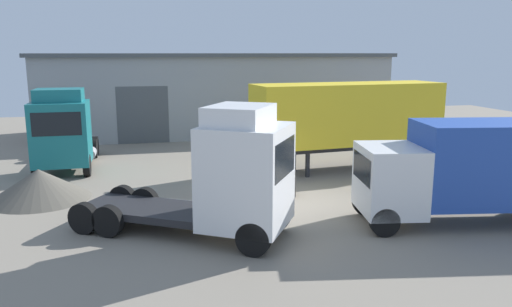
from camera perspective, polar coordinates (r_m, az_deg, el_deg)
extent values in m
plane|color=gray|center=(19.61, 3.08, -5.34)|extent=(60.00, 60.00, 0.00)
cube|color=#93999E|center=(36.03, -4.58, 6.68)|extent=(23.55, 6.99, 5.37)
cube|color=#474C51|center=(35.91, -4.65, 11.15)|extent=(24.05, 7.49, 0.25)
cube|color=#4C5156|center=(32.30, -12.80, 4.31)|extent=(3.20, 0.08, 3.60)
cube|color=#4C5156|center=(33.93, 5.03, 4.88)|extent=(3.20, 0.08, 3.60)
cube|color=silver|center=(14.98, -1.13, -2.55)|extent=(3.35, 3.38, 3.06)
cube|color=silver|center=(14.71, -1.89, 4.36)|extent=(2.53, 2.67, 0.60)
cube|color=black|center=(14.50, 3.22, -0.56)|extent=(1.16, 1.84, 1.10)
cube|color=#232326|center=(16.76, -12.18, -6.29)|extent=(4.79, 3.99, 0.24)
cylinder|color=#B2B2B7|center=(17.37, -8.76, -6.12)|extent=(1.23, 1.05, 0.56)
cylinder|color=black|center=(16.24, 2.21, -7.07)|extent=(1.02, 0.78, 1.01)
cylinder|color=black|center=(14.26, -0.29, -9.74)|extent=(1.02, 0.78, 1.01)
cylinder|color=black|center=(18.09, -12.57, -5.38)|extent=(1.02, 0.78, 1.01)
cylinder|color=black|center=(16.34, -16.54, -7.43)|extent=(1.02, 0.78, 1.01)
cylinder|color=black|center=(18.56, -14.97, -5.07)|extent=(1.02, 0.78, 1.01)
cylinder|color=black|center=(16.86, -19.08, -7.01)|extent=(1.02, 0.78, 1.01)
cube|color=yellow|center=(24.56, 10.45, 4.55)|extent=(9.52, 3.45, 2.87)
cube|color=#232326|center=(24.79, 10.32, 0.98)|extent=(9.44, 2.71, 0.24)
cube|color=#232326|center=(23.13, 5.91, -1.36)|extent=(0.18, 0.18, 1.11)
cube|color=#232326|center=(24.56, 4.35, -0.57)|extent=(0.18, 0.18, 1.11)
cylinder|color=black|center=(25.54, 17.07, -0.65)|extent=(1.08, 0.41, 1.06)
cylinder|color=black|center=(27.31, 14.39, 0.26)|extent=(1.08, 0.41, 1.06)
cylinder|color=black|center=(26.13, 18.85, -0.49)|extent=(1.08, 0.41, 1.06)
cylinder|color=black|center=(27.86, 16.11, 0.39)|extent=(1.08, 0.41, 1.06)
cube|color=#197075|center=(24.95, -21.37, 2.18)|extent=(2.52, 2.42, 2.93)
cube|color=#197075|center=(24.95, -21.60, 6.21)|extent=(2.11, 1.70, 0.60)
cube|color=black|center=(23.72, -21.84, 3.14)|extent=(2.10, 0.10, 1.05)
cube|color=#232326|center=(28.24, -20.33, 0.49)|extent=(2.03, 3.90, 0.24)
cylinder|color=#B2B2B7|center=(27.57, -18.39, 0.01)|extent=(0.57, 1.10, 0.56)
cylinder|color=black|center=(24.49, -18.76, -1.28)|extent=(0.31, 1.04, 1.04)
cylinder|color=black|center=(24.80, -23.82, -1.50)|extent=(0.31, 1.04, 1.04)
cylinder|color=black|center=(28.67, -18.01, 0.56)|extent=(0.31, 1.04, 1.04)
cylinder|color=black|center=(28.94, -22.35, 0.35)|extent=(0.31, 1.04, 1.04)
cylinder|color=black|center=(29.56, -17.88, 0.88)|extent=(0.31, 1.04, 1.04)
cylinder|color=black|center=(29.82, -22.10, 0.68)|extent=(0.31, 1.04, 1.04)
cube|color=silver|center=(17.02, 15.03, -2.86)|extent=(2.26, 2.68, 2.20)
cube|color=black|center=(16.66, 12.10, -1.63)|extent=(0.41, 2.00, 0.88)
cube|color=#2347A3|center=(18.58, 26.93, -0.92)|extent=(6.44, 3.36, 2.72)
cylinder|color=black|center=(16.24, 14.48, -7.58)|extent=(0.97, 0.45, 0.93)
cylinder|color=black|center=(18.14, 12.45, -5.46)|extent=(0.97, 0.45, 0.93)
cone|color=#565147|center=(21.32, -23.53, -3.24)|extent=(3.88, 3.88, 1.21)
cylinder|color=black|center=(19.97, 3.74, -3.72)|extent=(0.58, 0.58, 0.88)
cube|color=black|center=(20.86, -3.32, -4.25)|extent=(0.40, 0.40, 0.04)
cone|color=orange|center=(20.80, -3.32, -3.57)|extent=(0.36, 0.36, 0.55)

